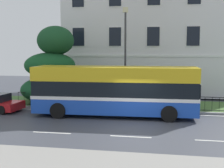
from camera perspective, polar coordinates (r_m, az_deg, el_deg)
The scene contains 7 objects.
ground_plane at distance 17.21m, azimuth 4.50°, elevation -7.57°, with size 60.00×56.00×0.18m.
georgian_townhouse at distance 29.61m, azimuth 8.15°, elevation 10.53°, with size 16.37×8.27×12.20m.
iron_verge_railing at distance 20.58m, azimuth 7.07°, elevation -3.42°, with size 19.09×0.04×0.97m.
evergreen_tree at distance 23.99m, azimuth -11.10°, elevation 1.88°, with size 5.09×5.09×6.00m.
single_decker_bus at distance 18.83m, azimuth 0.55°, elevation -1.18°, with size 10.20×2.83×3.11m.
street_lamp_post at distance 21.44m, azimuth 2.53°, elevation 6.37°, with size 0.36×0.24×6.97m.
litter_bin at distance 21.91m, azimuth -5.91°, elevation -2.67°, with size 0.53×0.53×1.09m.
Camera 1 is at (1.54, -15.85, 4.20)m, focal length 48.32 mm.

